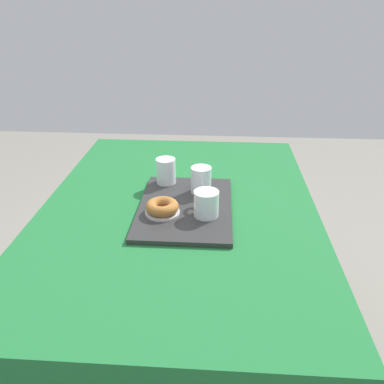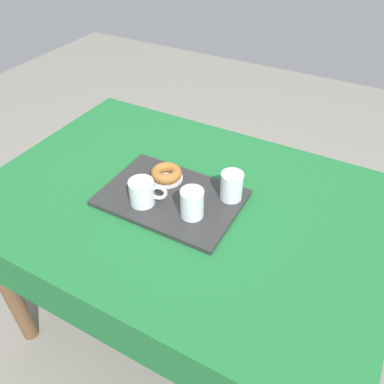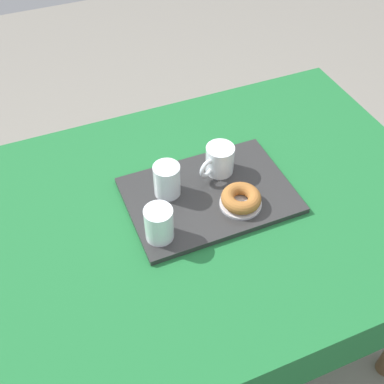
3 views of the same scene
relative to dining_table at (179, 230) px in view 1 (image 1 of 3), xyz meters
name	(u,v)px [view 1 (image 1 of 3)]	position (x,y,z in m)	size (l,w,h in m)	color
ground_plane	(181,362)	(0.00, 0.00, -0.66)	(6.00, 6.00, 0.00)	gray
dining_table	(179,230)	(0.00, 0.00, 0.00)	(1.33, 0.93, 0.75)	#1E6B33
serving_tray	(185,207)	(-0.03, -0.02, 0.10)	(0.44, 0.31, 0.02)	#2D2D2D
tea_mug_left	(206,204)	(-0.09, -0.09, 0.15)	(0.12, 0.08, 0.08)	white
water_glass_near	(166,172)	(0.15, 0.06, 0.15)	(0.07, 0.07, 0.09)	white
water_glass_far	(201,181)	(0.08, -0.07, 0.15)	(0.07, 0.07, 0.09)	white
donut_plate_left	(162,212)	(-0.09, 0.04, 0.12)	(0.11, 0.11, 0.01)	silver
sugar_donut_left	(162,207)	(-0.09, 0.04, 0.14)	(0.11, 0.11, 0.03)	#A3662D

